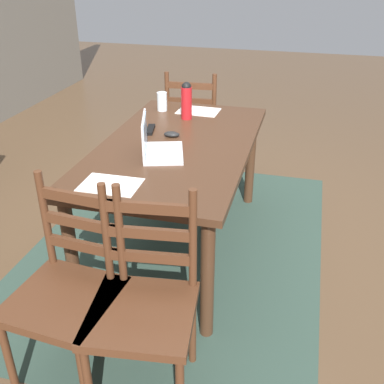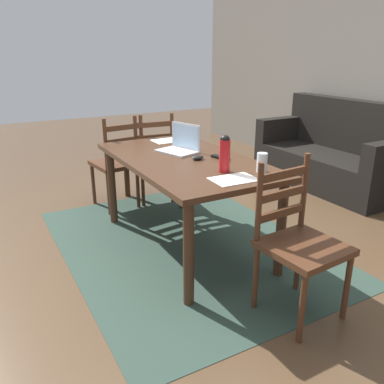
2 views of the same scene
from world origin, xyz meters
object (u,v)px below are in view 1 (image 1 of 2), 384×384
object	(u,v)px
chair_left_near	(144,306)
tv_remote	(150,130)
laptop	(155,145)
chair_left_far	(69,292)
water_bottle	(186,100)
dining_table	(177,157)
drinking_glass	(162,102)
chair_right_far	(194,126)
computer_mouse	(172,134)

from	to	relation	value
chair_left_near	tv_remote	world-z (taller)	chair_left_near
chair_left_near	laptop	world-z (taller)	laptop
laptop	chair_left_far	bearing A→B (deg)	173.31
chair_left_near	water_bottle	distance (m)	1.64
dining_table	water_bottle	world-z (taller)	water_bottle
chair_left_near	drinking_glass	world-z (taller)	chair_left_near
dining_table	laptop	size ratio (longest dim) A/B	4.42
chair_left_far	drinking_glass	size ratio (longest dim) A/B	7.10
water_bottle	tv_remote	size ratio (longest dim) A/B	1.51
chair_left_far	laptop	world-z (taller)	laptop
drinking_glass	laptop	bearing A→B (deg)	-164.76
chair_right_far	chair_left_far	bearing A→B (deg)	-179.98
chair_right_far	chair_left_near	xyz separation A→B (m)	(-2.22, -0.35, 0.00)
chair_right_far	laptop	xyz separation A→B (m)	(-1.31, -0.11, 0.35)
water_bottle	computer_mouse	size ratio (longest dim) A/B	2.57
computer_mouse	laptop	bearing A→B (deg)	174.54
chair_left_far	chair_right_far	xyz separation A→B (m)	(2.22, 0.00, 0.00)
computer_mouse	tv_remote	distance (m)	0.18
chair_left_near	drinking_glass	bearing A→B (deg)	15.06
chair_left_near	laptop	size ratio (longest dim) A/B	2.56
chair_right_far	tv_remote	size ratio (longest dim) A/B	5.59
dining_table	chair_left_near	world-z (taller)	chair_left_near
water_bottle	drinking_glass	world-z (taller)	water_bottle
computer_mouse	drinking_glass	bearing A→B (deg)	20.25
chair_left_far	chair_left_near	world-z (taller)	same
computer_mouse	dining_table	bearing A→B (deg)	-151.99
chair_left_far	computer_mouse	world-z (taller)	chair_left_far
dining_table	laptop	xyz separation A→B (m)	(-0.20, 0.07, 0.15)
chair_left_near	tv_remote	distance (m)	1.37
dining_table	tv_remote	xyz separation A→B (m)	(0.16, 0.23, 0.10)
dining_table	chair_left_far	distance (m)	1.14
chair_right_far	computer_mouse	bearing A→B (deg)	-173.49
laptop	chair_left_near	bearing A→B (deg)	-165.09
computer_mouse	tv_remote	xyz separation A→B (m)	(0.07, 0.17, -0.01)
chair_right_far	computer_mouse	distance (m)	1.06
dining_table	laptop	distance (m)	0.26
drinking_glass	tv_remote	distance (m)	0.44
chair_left_far	chair_right_far	bearing A→B (deg)	0.02
chair_left_far	drinking_glass	distance (m)	1.74
dining_table	chair_right_far	size ratio (longest dim) A/B	1.73
dining_table	tv_remote	bearing A→B (deg)	54.21
chair_left_near	laptop	bearing A→B (deg)	14.91
dining_table	drinking_glass	xyz separation A→B (m)	(0.59, 0.28, 0.16)
chair_right_far	drinking_glass	size ratio (longest dim) A/B	7.10
tv_remote	drinking_glass	bearing A→B (deg)	-94.02
chair_left_far	laptop	bearing A→B (deg)	-6.69
dining_table	laptop	bearing A→B (deg)	160.67
water_bottle	chair_left_near	bearing A→B (deg)	-171.41
laptop	water_bottle	size ratio (longest dim) A/B	1.44
dining_table	chair_left_near	xyz separation A→B (m)	(-1.11, -0.17, -0.20)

